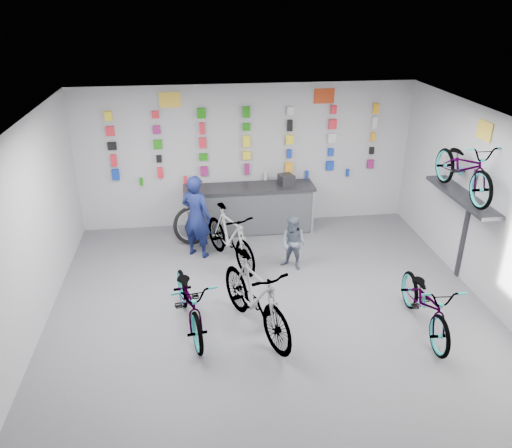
{
  "coord_description": "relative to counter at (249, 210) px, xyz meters",
  "views": [
    {
      "loc": [
        -1.1,
        -6.02,
        4.63
      ],
      "look_at": [
        -0.13,
        1.4,
        1.15
      ],
      "focal_mm": 35.0,
      "sensor_mm": 36.0,
      "label": 1
    }
  ],
  "objects": [
    {
      "name": "floor",
      "position": [
        0.0,
        -3.54,
        -0.49
      ],
      "size": [
        8.0,
        8.0,
        0.0
      ],
      "primitive_type": "plane",
      "color": "#4C4C50",
      "rests_on": "ground"
    },
    {
      "name": "ceiling",
      "position": [
        0.0,
        -3.54,
        2.51
      ],
      "size": [
        8.0,
        8.0,
        0.0
      ],
      "primitive_type": "plane",
      "rotation": [
        3.14,
        0.0,
        0.0
      ],
      "color": "white",
      "rests_on": "wall_back"
    },
    {
      "name": "wall_back",
      "position": [
        0.0,
        0.46,
        1.01
      ],
      "size": [
        7.0,
        0.0,
        7.0
      ],
      "primitive_type": "plane",
      "rotation": [
        1.57,
        0.0,
        0.0
      ],
      "color": "#BABABD",
      "rests_on": "floor"
    },
    {
      "name": "wall_left",
      "position": [
        -3.5,
        -3.54,
        1.01
      ],
      "size": [
        0.0,
        8.0,
        8.0
      ],
      "primitive_type": "plane",
      "rotation": [
        1.57,
        0.0,
        1.57
      ],
      "color": "#BABABD",
      "rests_on": "floor"
    },
    {
      "name": "counter",
      "position": [
        0.0,
        0.0,
        0.0
      ],
      "size": [
        2.7,
        0.66,
        1.0
      ],
      "color": "black",
      "rests_on": "floor"
    },
    {
      "name": "merch_wall",
      "position": [
        -0.06,
        0.39,
        1.31
      ],
      "size": [
        5.56,
        0.08,
        1.56
      ],
      "color": "#1236AA",
      "rests_on": "wall_back"
    },
    {
      "name": "wall_bracket",
      "position": [
        3.33,
        -2.34,
        0.98
      ],
      "size": [
        0.39,
        1.9,
        2.0
      ],
      "color": "#333338",
      "rests_on": "wall_right"
    },
    {
      "name": "sign_left",
      "position": [
        -1.5,
        0.44,
        2.23
      ],
      "size": [
        0.42,
        0.02,
        0.3
      ],
      "primitive_type": "cube",
      "color": "yellow",
      "rests_on": "wall_back"
    },
    {
      "name": "sign_right",
      "position": [
        1.6,
        0.44,
        2.23
      ],
      "size": [
        0.42,
        0.02,
        0.3
      ],
      "primitive_type": "cube",
      "color": "#BD3B17",
      "rests_on": "wall_back"
    },
    {
      "name": "sign_side",
      "position": [
        3.48,
        -2.34,
        2.16
      ],
      "size": [
        0.02,
        0.4,
        0.3
      ],
      "primitive_type": "cube",
      "color": "yellow",
      "rests_on": "wall_right"
    },
    {
      "name": "bike_left",
      "position": [
        -1.27,
        -3.25,
        -0.0
      ],
      "size": [
        0.96,
        1.92,
        0.96
      ],
      "primitive_type": "imported",
      "rotation": [
        0.0,
        0.0,
        0.18
      ],
      "color": "gray",
      "rests_on": "floor"
    },
    {
      "name": "bike_center",
      "position": [
        -0.31,
        -3.45,
        0.11
      ],
      "size": [
        1.26,
        2.04,
        1.19
      ],
      "primitive_type": "imported",
      "rotation": [
        0.0,
        0.0,
        0.39
      ],
      "color": "gray",
      "rests_on": "floor"
    },
    {
      "name": "bike_right",
      "position": [
        2.2,
        -3.74,
        -0.02
      ],
      "size": [
        0.72,
        1.83,
        0.94
      ],
      "primitive_type": "imported",
      "rotation": [
        0.0,
        0.0,
        -0.06
      ],
      "color": "gray",
      "rests_on": "floor"
    },
    {
      "name": "bike_service",
      "position": [
        -0.51,
        -1.34,
        0.06
      ],
      "size": [
        1.2,
        1.87,
        1.09
      ],
      "primitive_type": "imported",
      "rotation": [
        0.0,
        0.0,
        0.41
      ],
      "color": "gray",
      "rests_on": "floor"
    },
    {
      "name": "bike_wall",
      "position": [
        3.25,
        -2.34,
        1.57
      ],
      "size": [
        0.63,
        1.8,
        0.95
      ],
      "primitive_type": "imported",
      "color": "gray",
      "rests_on": "wall_bracket"
    },
    {
      "name": "clerk",
      "position": [
        -1.11,
        -0.95,
        0.32
      ],
      "size": [
        0.71,
        0.65,
        1.62
      ],
      "primitive_type": "imported",
      "rotation": [
        0.0,
        0.0,
        2.57
      ],
      "color": "#101846",
      "rests_on": "floor"
    },
    {
      "name": "customer",
      "position": [
        0.61,
        -1.69,
        0.02
      ],
      "size": [
        0.63,
        0.61,
        1.02
      ],
      "primitive_type": "imported",
      "rotation": [
        0.0,
        0.0,
        -0.63
      ],
      "color": "slate",
      "rests_on": "floor"
    },
    {
      "name": "spare_wheel",
      "position": [
        -1.21,
        -0.37,
        -0.12
      ],
      "size": [
        0.83,
        0.52,
        0.75
      ],
      "rotation": [
        0.0,
        0.0,
        0.29
      ],
      "color": "black",
      "rests_on": "floor"
    },
    {
      "name": "register",
      "position": [
        0.78,
        0.01,
        0.62
      ],
      "size": [
        0.34,
        0.36,
        0.22
      ],
      "primitive_type": "cube",
      "rotation": [
        0.0,
        0.0,
        0.25
      ],
      "color": "black",
      "rests_on": "counter"
    }
  ]
}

